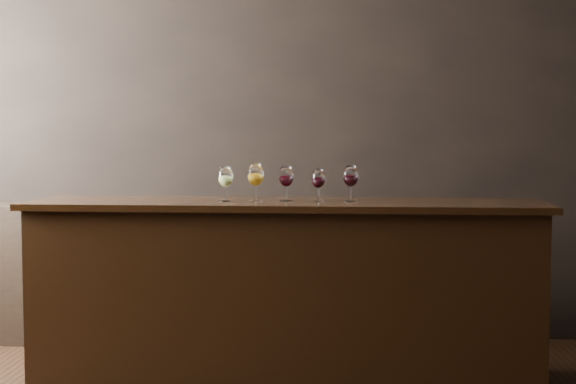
# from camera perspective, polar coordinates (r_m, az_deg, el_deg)

# --- Properties ---
(room_shell) EXTENTS (5.02, 4.52, 2.81)m
(room_shell) POSITION_cam_1_polar(r_m,az_deg,el_deg) (3.44, -14.69, 11.50)
(room_shell) COLOR black
(room_shell) RESTS_ON ground
(bar_counter) EXTENTS (2.76, 0.65, 0.96)m
(bar_counter) POSITION_cam_1_polar(r_m,az_deg,el_deg) (4.48, -0.26, -7.25)
(bar_counter) COLOR black
(bar_counter) RESTS_ON ground
(bar_top) EXTENTS (2.85, 0.72, 0.04)m
(bar_top) POSITION_cam_1_polar(r_m,az_deg,el_deg) (4.41, -0.27, -0.88)
(bar_top) COLOR black
(bar_top) RESTS_ON bar_counter
(back_bar_shelf) EXTENTS (2.51, 0.40, 0.90)m
(back_bar_shelf) POSITION_cam_1_polar(r_m,az_deg,el_deg) (5.45, -12.75, -5.64)
(back_bar_shelf) COLOR black
(back_bar_shelf) RESTS_ON ground
(glass_white) EXTENTS (0.08, 0.08, 0.19)m
(glass_white) POSITION_cam_1_polar(r_m,az_deg,el_deg) (4.40, -4.47, 1.02)
(glass_white) COLOR white
(glass_white) RESTS_ON bar_top
(glass_amber) EXTENTS (0.09, 0.09, 0.21)m
(glass_amber) POSITION_cam_1_polar(r_m,az_deg,el_deg) (4.41, -2.33, 1.18)
(glass_amber) COLOR white
(glass_amber) RESTS_ON bar_top
(glass_red_a) EXTENTS (0.08, 0.08, 0.19)m
(glass_red_a) POSITION_cam_1_polar(r_m,az_deg,el_deg) (4.42, -0.13, 1.06)
(glass_red_a) COLOR white
(glass_red_a) RESTS_ON bar_top
(glass_red_b) EXTENTS (0.08, 0.08, 0.18)m
(glass_red_b) POSITION_cam_1_polar(r_m,az_deg,el_deg) (4.41, 2.17, 0.91)
(glass_red_b) COLOR white
(glass_red_b) RESTS_ON bar_top
(glass_red_c) EXTENTS (0.09, 0.09, 0.20)m
(glass_red_c) POSITION_cam_1_polar(r_m,az_deg,el_deg) (4.40, 4.48, 1.09)
(glass_red_c) COLOR white
(glass_red_c) RESTS_ON bar_top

